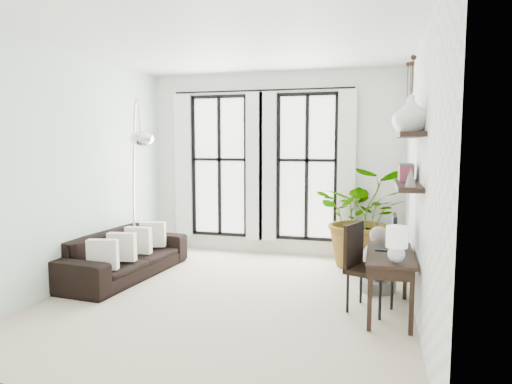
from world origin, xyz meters
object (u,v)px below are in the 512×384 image
(desk, at_px, (390,257))
(sofa, at_px, (125,254))
(desk_chair, at_px, (363,261))
(arc_lamp, at_px, (137,145))
(buddha, at_px, (378,264))
(plant, at_px, (363,217))

(desk, bearing_deg, sofa, 170.40)
(desk_chair, height_order, arc_lamp, arc_lamp)
(desk, distance_m, buddha, 0.97)
(desk, distance_m, arc_lamp, 3.95)
(desk, bearing_deg, buddha, 97.70)
(desk, bearing_deg, plant, 99.97)
(sofa, relative_size, desk, 1.84)
(buddha, bearing_deg, sofa, -175.74)
(desk, xyz_separation_m, arc_lamp, (-3.64, 0.88, 1.25))
(sofa, distance_m, buddha, 3.64)
(sofa, xyz_separation_m, desk_chair, (3.45, -0.50, 0.26))
(sofa, xyz_separation_m, plant, (3.38, 1.47, 0.47))
(arc_lamp, bearing_deg, sofa, -113.21)
(sofa, relative_size, plant, 1.40)
(buddha, bearing_deg, plant, 101.67)
(sofa, height_order, desk_chair, desk_chair)
(desk, relative_size, arc_lamp, 0.46)
(sofa, bearing_deg, desk, -94.68)
(arc_lamp, bearing_deg, desk, -13.64)
(desk_chair, relative_size, buddha, 1.18)
(plant, height_order, desk_chair, plant)
(sofa, xyz_separation_m, desk, (3.75, -0.63, 0.36))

